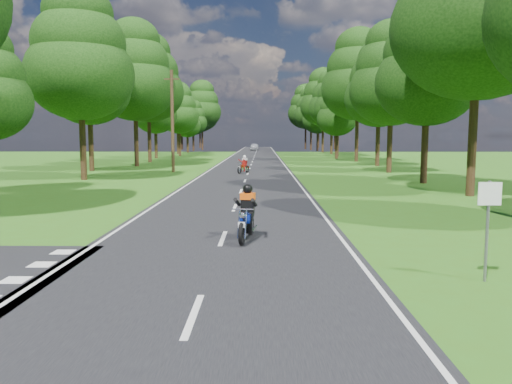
{
  "coord_description": "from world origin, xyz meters",
  "views": [
    {
      "loc": [
        1.09,
        -11.65,
        2.86
      ],
      "look_at": [
        0.9,
        4.0,
        1.1
      ],
      "focal_mm": 35.0,
      "sensor_mm": 36.0,
      "label": 1
    }
  ],
  "objects": [
    {
      "name": "road_sign",
      "position": [
        5.5,
        -2.01,
        1.34
      ],
      "size": [
        0.45,
        0.07,
        2.0
      ],
      "color": "slate",
      "rests_on": "ground"
    },
    {
      "name": "ground",
      "position": [
        0.0,
        0.0,
        0.0
      ],
      "size": [
        160.0,
        160.0,
        0.0
      ],
      "primitive_type": "plane",
      "color": "#316116",
      "rests_on": "ground"
    },
    {
      "name": "road_markings",
      "position": [
        -0.14,
        48.13,
        0.02
      ],
      "size": [
        7.4,
        140.0,
        0.01
      ],
      "color": "silver",
      "rests_on": "main_road"
    },
    {
      "name": "rider_far_red",
      "position": [
        -0.33,
        26.45,
        0.71
      ],
      "size": [
        1.19,
        1.75,
        1.39
      ],
      "primitive_type": null,
      "rotation": [
        0.0,
        0.0,
        -0.42
      ],
      "color": "#B52B0D",
      "rests_on": "main_road"
    },
    {
      "name": "distant_car",
      "position": [
        -0.47,
        89.01,
        0.74
      ],
      "size": [
        1.74,
        4.26,
        1.45
      ],
      "primitive_type": "imported",
      "rotation": [
        0.0,
        0.0,
        0.01
      ],
      "color": "silver",
      "rests_on": "main_road"
    },
    {
      "name": "telegraph_pole",
      "position": [
        -6.0,
        28.0,
        4.07
      ],
      "size": [
        1.2,
        0.26,
        8.0
      ],
      "color": "#382616",
      "rests_on": "ground"
    },
    {
      "name": "treeline",
      "position": [
        1.43,
        60.06,
        8.25
      ],
      "size": [
        40.0,
        115.35,
        14.78
      ],
      "color": "black",
      "rests_on": "ground"
    },
    {
      "name": "rider_near_blue",
      "position": [
        0.67,
        1.85,
        0.78
      ],
      "size": [
        0.84,
        1.89,
        1.53
      ],
      "primitive_type": null,
      "rotation": [
        0.0,
        0.0,
        -0.13
      ],
      "color": "navy",
      "rests_on": "main_road"
    },
    {
      "name": "main_road",
      "position": [
        0.0,
        50.0,
        0.01
      ],
      "size": [
        7.0,
        140.0,
        0.02
      ],
      "primitive_type": "cube",
      "color": "black",
      "rests_on": "ground"
    }
  ]
}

